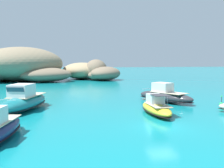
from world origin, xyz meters
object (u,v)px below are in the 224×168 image
at_px(motorboat_charcoal, 165,96).
at_px(islet_small, 91,71).
at_px(motorboat_yellow, 156,108).
at_px(islet_large, 15,66).
at_px(channel_buoy, 221,104).
at_px(motorboat_teal, 24,101).

bearing_deg(motorboat_charcoal, islet_small, 95.45).
bearing_deg(motorboat_yellow, motorboat_charcoal, 60.65).
distance_m(islet_large, islet_small, 21.96).
height_order(motorboat_charcoal, motorboat_yellow, motorboat_charcoal).
bearing_deg(islet_large, channel_buoy, -57.03).
xyz_separation_m(islet_large, motorboat_yellow, (21.94, -51.38, -3.43)).
xyz_separation_m(islet_large, channel_buoy, (31.65, -48.78, -3.82)).
distance_m(islet_small, channel_buoy, 51.67).
bearing_deg(motorboat_yellow, motorboat_teal, 159.28).
height_order(islet_large, islet_small, islet_large).
relative_size(motorboat_yellow, channel_buoy, 4.95).
distance_m(islet_large, motorboat_charcoal, 51.16).
bearing_deg(islet_large, motorboat_yellow, -66.88).
bearing_deg(islet_small, islet_large, -175.03).
bearing_deg(channel_buoy, motorboat_teal, 173.32).
xyz_separation_m(islet_large, motorboat_teal, (7.66, -45.98, -3.12)).
xyz_separation_m(islet_large, islet_small, (21.81, 1.90, -1.68)).
height_order(motorboat_yellow, channel_buoy, motorboat_yellow).
bearing_deg(islet_small, motorboat_teal, -106.47).
distance_m(motorboat_yellow, channel_buoy, 10.06).
bearing_deg(channel_buoy, islet_small, 100.98).
xyz_separation_m(islet_small, motorboat_charcoal, (4.36, -45.73, -1.57)).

